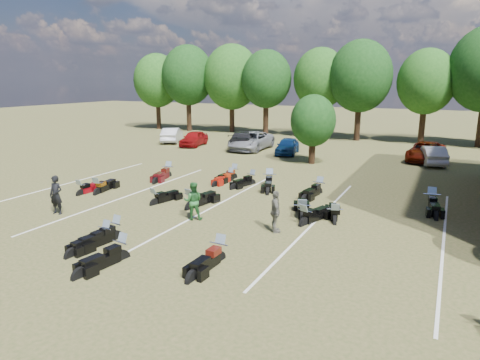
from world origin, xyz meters
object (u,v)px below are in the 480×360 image
Objects in this scene: person_green at (193,201)px; person_grey at (275,212)px; motorcycle_3 at (106,242)px; car_0 at (194,138)px; car_4 at (287,146)px; motorcycle_7 at (81,195)px; motorcycle_14 at (168,177)px; person_black at (56,195)px.

person_grey is at bearing 154.18° from person_green.
motorcycle_3 is at bearing 93.75° from person_grey.
car_0 is 9.20m from car_4.
car_4 reaches higher than motorcycle_3.
car_4 is 2.33× the size of person_green.
car_0 reaches higher than motorcycle_3.
car_4 is at bearing -12.19° from car_0.
car_4 is 21.36m from motorcycle_3.
motorcycle_14 is at bearing -104.07° from motorcycle_7.
person_black is at bearing -111.33° from car_4.
car_4 is at bearing 95.95° from motorcycle_3.
person_black is at bearing -100.90° from motorcycle_14.
person_black is at bearing 163.29° from motorcycle_3.
person_black reaches higher than car_4.
person_green is at bearing -93.44° from car_4.
person_black is 1.06× the size of person_green.
car_0 reaches higher than car_4.
motorcycle_3 is 11.02m from motorcycle_14.
car_0 is at bearing 118.59° from motorcycle_3.
motorcycle_7 is at bearing 110.42° from person_black.
person_grey reaches higher than motorcycle_14.
person_green is at bearing -57.61° from motorcycle_14.
car_0 is at bearing -84.87° from person_green.
person_grey reaches higher than car_0.
person_grey is at bearing 178.69° from motorcycle_7.
car_0 is 23.38m from person_grey.
car_0 is at bearing -75.25° from motorcycle_7.
car_0 is 1.93× the size of motorcycle_7.
motorcycle_3 is (0.64, -21.34, -0.66)m from car_4.
motorcycle_3 is at bearing -98.62° from car_4.
person_green is 0.81× the size of motorcycle_7.
motorcycle_7 is (-5.38, -16.78, -0.66)m from car_4.
person_green is 7.59m from motorcycle_7.
car_4 is 1.61× the size of motorcycle_14.
person_grey reaches higher than car_4.
car_0 is at bearing 167.30° from car_4.
person_black reaches higher than motorcycle_7.
person_black is 0.84× the size of motorcycle_3.
motorcycle_3 is (9.83, -21.72, -0.68)m from car_0.
motorcycle_14 is (-3.76, -11.23, -0.66)m from car_4.
car_0 reaches higher than motorcycle_7.
motorcycle_3 reaches higher than motorcycle_7.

